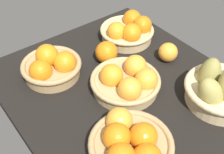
{
  "coord_description": "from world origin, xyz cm",
  "views": [
    {
      "loc": [
        54.04,
        -46.99,
        72.8
      ],
      "look_at": [
        -3.85,
        -2.62,
        7.0
      ],
      "focal_mm": 47.45,
      "sensor_mm": 36.0,
      "label": 1
    }
  ],
  "objects_px": {
    "basket_near_left": "(51,66)",
    "loose_orange_front_gap": "(106,52)",
    "basket_far_right_pears": "(222,89)",
    "loose_orange_back_gap": "(168,52)",
    "basket_far_left": "(128,31)",
    "basket_center": "(128,81)",
    "basket_near_right": "(130,145)"
  },
  "relations": [
    {
      "from": "basket_far_left",
      "to": "loose_orange_front_gap",
      "type": "distance_m",
      "value": 0.17
    },
    {
      "from": "basket_far_right_pears",
      "to": "loose_orange_back_gap",
      "type": "xyz_separation_m",
      "value": [
        -0.25,
        0.02,
        -0.02
      ]
    },
    {
      "from": "basket_center",
      "to": "loose_orange_front_gap",
      "type": "height_order",
      "value": "basket_center"
    },
    {
      "from": "basket_near_left",
      "to": "basket_center",
      "type": "height_order",
      "value": "basket_near_left"
    },
    {
      "from": "basket_far_right_pears",
      "to": "loose_orange_front_gap",
      "type": "distance_m",
      "value": 0.42
    },
    {
      "from": "basket_center",
      "to": "loose_orange_front_gap",
      "type": "bearing_deg",
      "value": 167.84
    },
    {
      "from": "basket_far_left",
      "to": "loose_orange_front_gap",
      "type": "relative_size",
      "value": 2.62
    },
    {
      "from": "basket_near_right",
      "to": "loose_orange_back_gap",
      "type": "xyz_separation_m",
      "value": [
        -0.23,
        0.38,
        -0.01
      ]
    },
    {
      "from": "basket_far_left",
      "to": "loose_orange_front_gap",
      "type": "height_order",
      "value": "basket_far_left"
    },
    {
      "from": "basket_far_left",
      "to": "basket_center",
      "type": "relative_size",
      "value": 0.93
    },
    {
      "from": "basket_far_right_pears",
      "to": "loose_orange_back_gap",
      "type": "distance_m",
      "value": 0.25
    },
    {
      "from": "basket_near_right",
      "to": "loose_orange_front_gap",
      "type": "distance_m",
      "value": 0.41
    },
    {
      "from": "basket_near_left",
      "to": "loose_orange_front_gap",
      "type": "relative_size",
      "value": 2.54
    },
    {
      "from": "basket_near_right",
      "to": "basket_far_left",
      "type": "bearing_deg",
      "value": 140.65
    },
    {
      "from": "basket_near_right",
      "to": "basket_center",
      "type": "relative_size",
      "value": 0.98
    },
    {
      "from": "basket_far_right_pears",
      "to": "loose_orange_front_gap",
      "type": "bearing_deg",
      "value": -156.71
    },
    {
      "from": "basket_near_left",
      "to": "basket_far_left",
      "type": "xyz_separation_m",
      "value": [
        -0.01,
        0.35,
        -0.0
      ]
    },
    {
      "from": "loose_orange_back_gap",
      "to": "basket_far_right_pears",
      "type": "bearing_deg",
      "value": -4.75
    },
    {
      "from": "basket_near_right",
      "to": "basket_far_right_pears",
      "type": "distance_m",
      "value": 0.36
    },
    {
      "from": "basket_far_left",
      "to": "loose_orange_back_gap",
      "type": "distance_m",
      "value": 0.19
    },
    {
      "from": "basket_near_left",
      "to": "loose_orange_front_gap",
      "type": "distance_m",
      "value": 0.21
    },
    {
      "from": "basket_center",
      "to": "loose_orange_front_gap",
      "type": "relative_size",
      "value": 2.83
    },
    {
      "from": "basket_near_left",
      "to": "loose_orange_back_gap",
      "type": "distance_m",
      "value": 0.43
    },
    {
      "from": "basket_near_right",
      "to": "basket_center",
      "type": "distance_m",
      "value": 0.26
    },
    {
      "from": "basket_near_right",
      "to": "basket_near_left",
      "type": "relative_size",
      "value": 1.09
    },
    {
      "from": "basket_center",
      "to": "basket_far_right_pears",
      "type": "bearing_deg",
      "value": 42.39
    },
    {
      "from": "loose_orange_back_gap",
      "to": "basket_near_left",
      "type": "bearing_deg",
      "value": -115.21
    },
    {
      "from": "basket_far_right_pears",
      "to": "loose_orange_front_gap",
      "type": "xyz_separation_m",
      "value": [
        -0.38,
        -0.16,
        -0.01
      ]
    },
    {
      "from": "basket_center",
      "to": "loose_orange_back_gap",
      "type": "bearing_deg",
      "value": 98.1
    },
    {
      "from": "basket_near_right",
      "to": "loose_orange_front_gap",
      "type": "relative_size",
      "value": 2.76
    },
    {
      "from": "basket_near_left",
      "to": "basket_far_left",
      "type": "relative_size",
      "value": 0.97
    },
    {
      "from": "basket_center",
      "to": "loose_orange_front_gap",
      "type": "distance_m",
      "value": 0.17
    }
  ]
}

